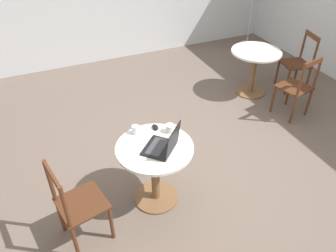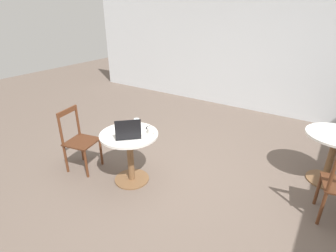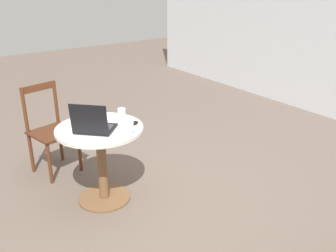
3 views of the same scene
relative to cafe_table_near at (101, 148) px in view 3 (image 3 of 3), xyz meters
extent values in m
plane|color=#66564C|center=(0.67, 0.42, -0.52)|extent=(16.00, 16.00, 0.00)
cylinder|color=brown|center=(0.00, 0.00, -0.51)|extent=(0.48, 0.48, 0.02)
cylinder|color=brown|center=(0.00, 0.00, -0.17)|extent=(0.09, 0.09, 0.67)
cylinder|color=silver|center=(0.00, 0.00, 0.18)|extent=(0.76, 0.76, 0.03)
cylinder|color=#562D19|center=(-0.64, 0.05, -0.30)|extent=(0.04, 0.04, 0.43)
cylinder|color=#562D19|center=(-0.56, -0.30, -0.30)|extent=(0.04, 0.04, 0.43)
cylinder|color=#562D19|center=(-0.98, -0.02, -0.30)|extent=(0.04, 0.04, 0.43)
cylinder|color=#562D19|center=(-0.91, -0.37, -0.30)|extent=(0.04, 0.04, 0.43)
cube|color=#492715|center=(-0.77, -0.16, -0.08)|extent=(0.48, 0.48, 0.02)
cylinder|color=#562D19|center=(-0.98, -0.02, 0.17)|extent=(0.04, 0.04, 0.47)
cylinder|color=#562D19|center=(-0.91, -0.37, 0.17)|extent=(0.04, 0.04, 0.47)
cube|color=#562D19|center=(-0.95, -0.20, 0.36)|extent=(0.10, 0.38, 0.07)
cube|color=black|center=(0.03, -0.04, 0.21)|extent=(0.40, 0.40, 0.02)
cube|color=#38383D|center=(0.02, -0.03, 0.22)|extent=(0.29, 0.29, 0.00)
cube|color=black|center=(0.13, -0.15, 0.35)|extent=(0.25, 0.24, 0.26)
cube|color=black|center=(0.13, -0.14, 0.35)|extent=(0.22, 0.22, 0.23)
ellipsoid|color=black|center=(0.12, 0.27, 0.21)|extent=(0.06, 0.10, 0.03)
cylinder|color=silver|center=(0.23, 0.16, 0.24)|extent=(0.09, 0.09, 0.08)
torus|color=silver|center=(0.29, 0.16, 0.24)|extent=(0.05, 0.01, 0.05)
cylinder|color=silver|center=(-0.10, 0.28, 0.24)|extent=(0.07, 0.07, 0.09)
camera|label=1|loc=(-0.85, -2.25, 2.22)|focal=35.00mm
camera|label=2|loc=(2.10, -2.25, 1.69)|focal=28.00mm
camera|label=3|loc=(2.76, -1.26, 1.43)|focal=40.00mm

